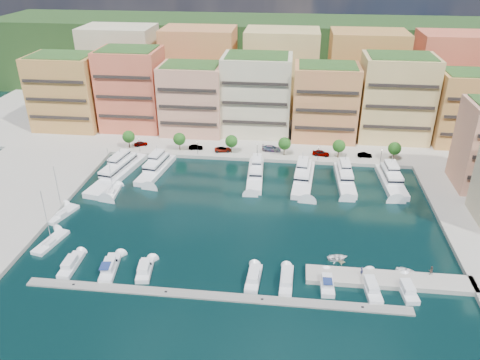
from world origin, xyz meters
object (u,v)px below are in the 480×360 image
Objects in this scene: sailboat_2 at (112,193)px; car_0 at (141,144)px; tender_3 at (430,274)px; car_2 at (223,149)px; tree_1 at (179,139)px; yacht_0 at (119,171)px; tree_0 at (129,137)px; cruiser_5 at (254,278)px; sailboat_1 at (62,215)px; tree_4 at (339,146)px; cruiser_7 at (327,284)px; lamppost_2 at (257,148)px; cruiser_8 at (371,287)px; tender_2 at (407,272)px; yacht_6 at (391,179)px; lamppost_1 at (197,146)px; sailboat_0 at (51,243)px; car_3 at (271,148)px; tender_1 at (341,261)px; cruiser_1 at (110,268)px; cruiser_6 at (286,281)px; cruiser_9 at (407,290)px; car_1 at (196,147)px; cruiser_2 at (145,270)px; car_4 at (321,153)px; cruiser_0 at (71,265)px; lamppost_3 at (318,151)px; person_0 at (362,271)px; tree_5 at (395,148)px; car_5 at (365,155)px; yacht_5 at (345,177)px; tender_0 at (338,258)px; lamppost_4 at (381,154)px; yacht_4 at (304,177)px; lamppost_0 at (139,143)px; tree_2 at (231,141)px; yacht_1 at (156,168)px; person_1 at (431,270)px; yacht_3 at (256,173)px.

sailboat_2 is 29.91m from car_0.
car_2 reaches higher than tender_3.
tree_1 reaches higher than yacht_0.
tree_0 is 72.97m from cruiser_5.
tree_1 is at bearing -122.80° from car_0.
cruiser_5 is 51.14m from sailboat_1.
cruiser_7 is at bearing -95.96° from tree_4.
tree_0 is 82.15m from cruiser_7.
lamppost_2 is 0.45× the size of cruiser_8.
tender_2 is 1.04× the size of car_0.
yacht_6 is 39.41m from tender_3.
lamppost_1 is at bearing 55.34° from sailboat_2.
car_3 is (44.96, 53.53, 1.53)m from sailboat_0.
tender_1 is 17.11m from tender_3.
cruiser_1 reaches higher than cruiser_6.
car_1 is at bearing 131.23° from cruiser_9.
lamppost_2 is 56.83m from cruiser_6.
cruiser_5 is (21.64, -0.01, -0.00)m from cruiser_2.
cruiser_9 is at bearing 0.15° from cruiser_8.
cruiser_0 is at bearing 148.31° from car_4.
person_0 is at bearing -82.86° from lamppost_3.
car_5 is (-8.00, 1.22, -3.04)m from tree_5.
tree_1 is 71.77m from cruiser_7.
sailboat_1 is 63.69m from car_3.
tree_1 is 1.35× the size of lamppost_1.
tree_1 is 28.34m from car_3.
lamppost_3 is at bearing 14.62° from yacht_0.
yacht_5 reaches higher than lamppost_2.
tree_1 is at bearing 164.72° from yacht_5.
yacht_6 is 55.98m from cruiser_5.
tender_0 is at bearing -114.75° from yacht_6.
car_0 is (-73.09, 4.47, -2.12)m from lamppost_4.
car_3 is (-35.94, 2.74, -2.90)m from tree_5.
tree_4 is 0.78× the size of cruiser_7.
tender_2 is at bearing -141.82° from car_1.
lamppost_1 is 62.64m from cruiser_6.
yacht_0 is 46.03m from car_3.
yacht_4 reaches higher than tender_1.
tree_0 is 4.70m from lamppost_0.
yacht_1 is (-19.78, -13.31, -3.65)m from tree_2.
lamppost_1 is 75.49m from tender_3.
lamppost_0 is 0.15× the size of yacht_0.
person_1 reaches higher than cruiser_6.
yacht_4 reaches higher than car_5.
yacht_3 is 2.51× the size of cruiser_9.
cruiser_0 is (-50.94, -55.79, -3.28)m from lamppost_3.
lamppost_4 is 0.21× the size of yacht_3.
lamppost_2 is at bearing -120.26° from car_0.
cruiser_5 is (43.96, -58.09, -4.20)m from tree_0.
cruiser_1 is (-60.83, -55.82, -3.26)m from lamppost_4.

